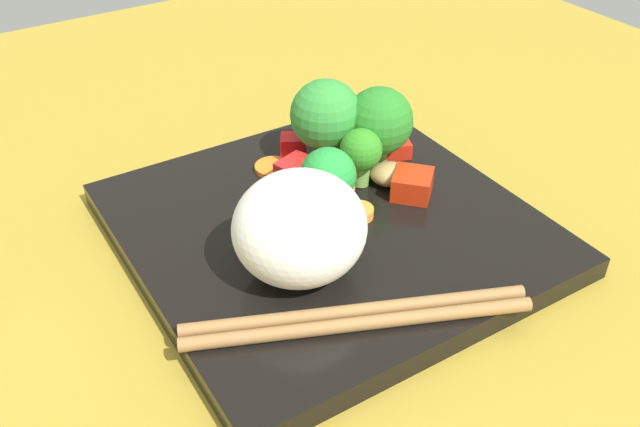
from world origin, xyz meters
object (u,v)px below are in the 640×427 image
at_px(rice_mound, 300,228).
at_px(carrot_slice_1, 311,203).
at_px(broccoli_floret_3, 326,116).
at_px(chopstick_pair, 358,317).
at_px(square_plate, 328,228).

xyz_separation_m(rice_mound, carrot_slice_1, (0.06, -0.05, -0.03)).
xyz_separation_m(rice_mound, broccoli_floret_3, (0.10, -0.09, 0.01)).
distance_m(rice_mound, chopstick_pair, 0.07).
xyz_separation_m(square_plate, broccoli_floret_3, (0.06, -0.04, 0.05)).
bearing_deg(square_plate, broccoli_floret_3, -31.82).
distance_m(square_plate, chopstick_pair, 0.11).
xyz_separation_m(rice_mound, chopstick_pair, (-0.06, -0.00, -0.03)).
bearing_deg(square_plate, carrot_slice_1, 5.19).
height_order(rice_mound, chopstick_pair, rice_mound).
bearing_deg(rice_mound, carrot_slice_1, -37.60).
height_order(square_plate, broccoli_floret_3, broccoli_floret_3).
relative_size(square_plate, broccoli_floret_3, 3.75).
bearing_deg(rice_mound, square_plate, -49.98).
bearing_deg(carrot_slice_1, chopstick_pair, 160.82).
height_order(broccoli_floret_3, chopstick_pair, broccoli_floret_3).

